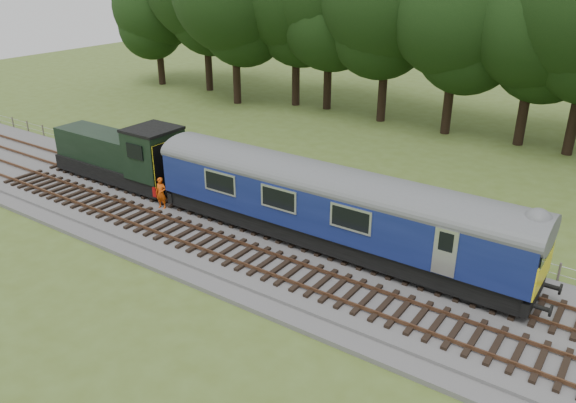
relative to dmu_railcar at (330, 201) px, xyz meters
The scene contains 9 objects.
ground 4.06m from the dmu_railcar, 153.26° to the right, with size 120.00×120.00×0.00m, color #4C5F23.
ballast 3.95m from the dmu_railcar, 153.26° to the right, with size 70.00×7.00×0.35m, color #4C4C4F.
track_north 3.54m from the dmu_railcar, behind, with size 67.20×2.40×0.21m.
track_south 4.64m from the dmu_railcar, 132.81° to the right, with size 67.20×2.40×0.21m.
fence 4.91m from the dmu_railcar, 131.87° to the left, with size 64.00×0.12×1.00m, color #6B6054, non-canonical shape.
tree_line 20.95m from the dmu_railcar, 97.68° to the left, with size 70.00×8.00×18.00m, color black, non-canonical shape.
dmu_railcar is the anchor object (origin of this frame).
shunter_loco 13.94m from the dmu_railcar, behind, with size 8.91×2.60×3.38m.
worker 9.61m from the dmu_railcar, behind, with size 0.62×0.41×1.69m, color #E24C0B.
Camera 1 is at (14.21, -18.37, 12.56)m, focal length 35.00 mm.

